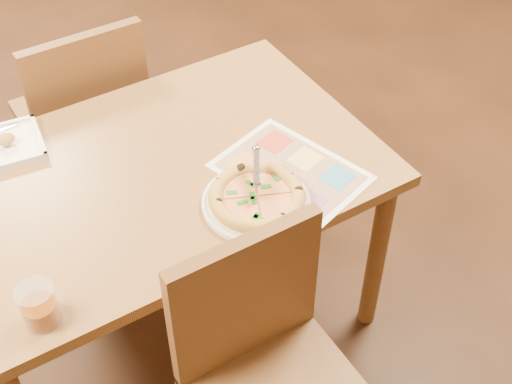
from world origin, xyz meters
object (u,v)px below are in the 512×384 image
dining_table (158,192)px  chair_near (264,351)px  chair_far (85,105)px  menu (290,171)px  glass_tumbler (39,308)px  pizza_cutter (257,172)px  pizza (257,197)px  plate (256,203)px

dining_table → chair_near: size_ratio=2.77×
dining_table → chair_far: size_ratio=2.77×
chair_far → menu: size_ratio=1.14×
glass_tumbler → pizza_cutter: bearing=8.6°
pizza → chair_near: bearing=-118.9°
chair_far → pizza: size_ratio=1.74×
plate → pizza: size_ratio=1.12×
menu → glass_tumbler: bearing=-171.1°
dining_table → plate: bearing=-57.1°
plate → menu: 0.17m
chair_near → glass_tumbler: (-0.46, 0.26, 0.20)m
dining_table → menu: bearing=-32.5°
glass_tumbler → chair_far: bearing=64.0°
dining_table → pizza: (0.18, -0.27, 0.11)m
dining_table → chair_near: bearing=-90.0°
plate → pizza_cutter: (0.03, 0.04, 0.07)m
plate → glass_tumbler: bearing=-174.4°
pizza → menu: size_ratio=0.65×
chair_near → pizza: (0.18, 0.33, 0.18)m
pizza → glass_tumbler: size_ratio=2.35×
pizza → plate: bearing=-171.9°
pizza_cutter → pizza: bearing=180.0°
dining_table → chair_far: (-0.00, 0.60, -0.07)m
pizza_cutter → menu: bearing=-48.7°
plate → pizza_cutter: size_ratio=2.37×
chair_far → pizza_cutter: 0.89m
plate → menu: size_ratio=0.73×
pizza_cutter → glass_tumbler: bearing=129.4°
dining_table → chair_near: 0.61m
plate → glass_tumbler: 0.64m
plate → chair_near: bearing=-118.5°
pizza → menu: pizza is taller
glass_tumbler → menu: (0.79, 0.12, -0.05)m
chair_near → menu: bearing=49.3°
pizza → menu: (0.15, 0.06, -0.03)m
chair_far → plate: chair_far is taller
glass_tumbler → menu: bearing=8.9°
chair_far → glass_tumbler: chair_far is taller
chair_near → plate: 0.41m
plate → dining_table: bearing=122.9°
chair_far → pizza_cutter: size_ratio=3.70×
pizza → pizza_cutter: 0.07m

